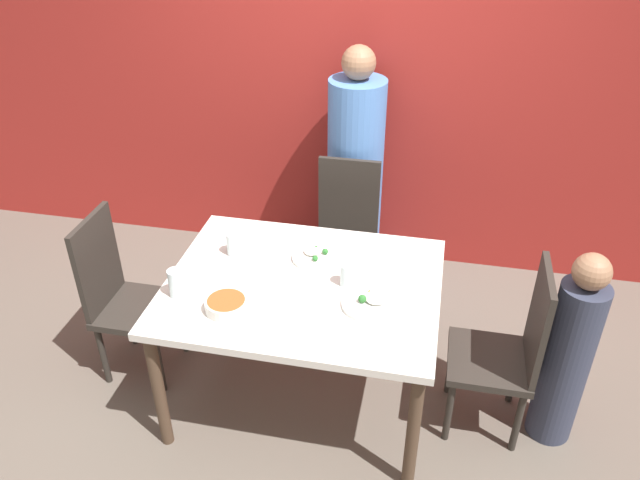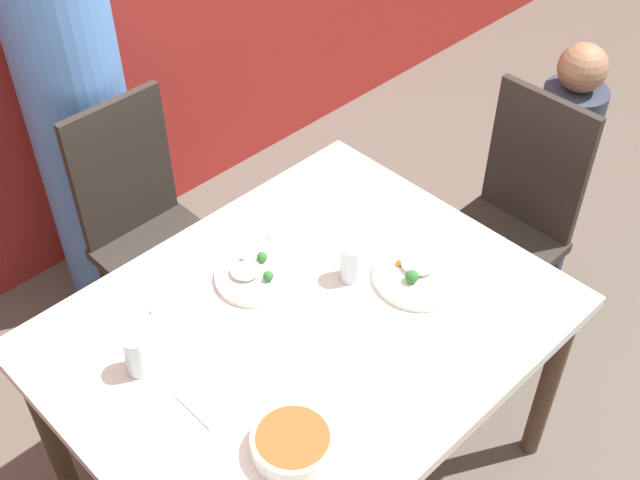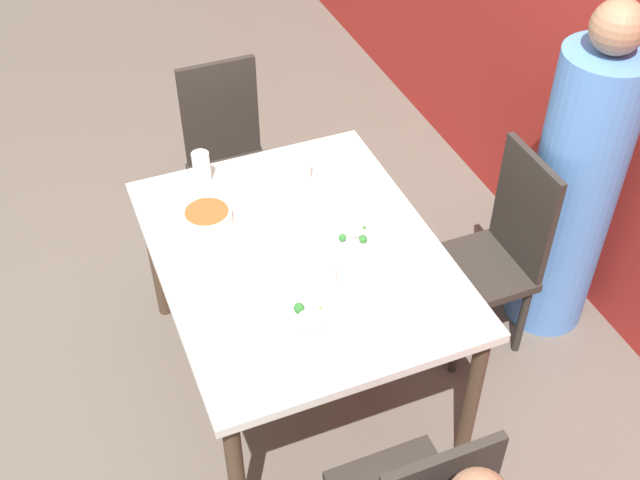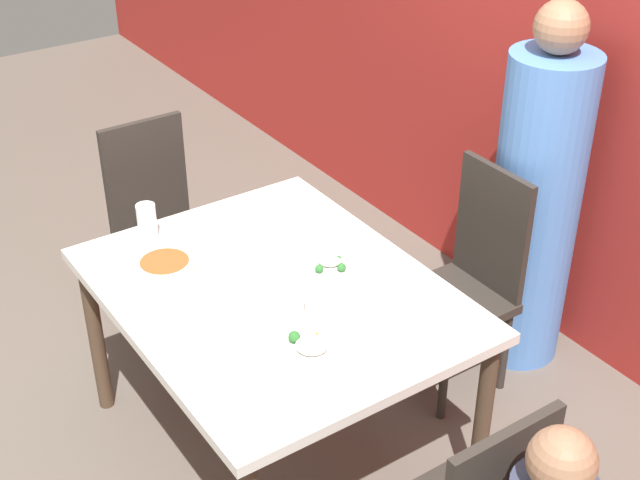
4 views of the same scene
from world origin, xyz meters
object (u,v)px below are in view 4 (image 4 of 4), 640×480
person_adult (535,206)px  plate_rice_adult (303,348)px  chair_adult_spot (468,277)px  bowl_curry (165,267)px  glass_water_tall (257,211)px

person_adult → plate_rice_adult: bearing=-77.8°
chair_adult_spot → bowl_curry: 1.24m
chair_adult_spot → glass_water_tall: size_ratio=7.81×
person_adult → plate_rice_adult: size_ratio=5.95×
person_adult → bowl_curry: size_ratio=7.97×
person_adult → plate_rice_adult: (0.29, -1.33, 0.04)m
plate_rice_adult → glass_water_tall: bearing=159.6°
chair_adult_spot → person_adult: 0.41m
chair_adult_spot → plate_rice_adult: chair_adult_spot is taller
bowl_curry → plate_rice_adult: (0.65, 0.17, -0.01)m
plate_rice_adult → chair_adult_spot: bearing=106.3°
chair_adult_spot → glass_water_tall: chair_adult_spot is taller
bowl_curry → plate_rice_adult: bearing=14.5°
bowl_curry → chair_adult_spot: bearing=72.6°
chair_adult_spot → glass_water_tall: (-0.47, -0.70, 0.31)m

